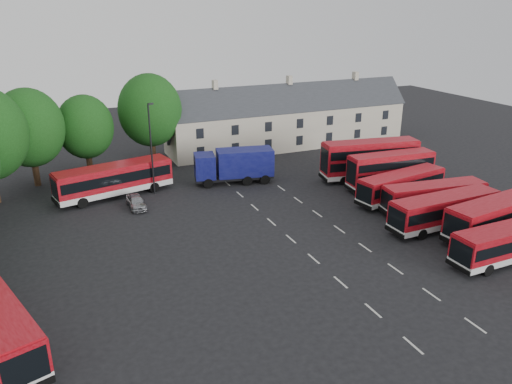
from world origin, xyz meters
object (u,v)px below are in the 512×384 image
box_truck (235,164)px  lamppost (151,147)px  bus_row_a (511,240)px  silver_car (136,202)px  bus_dd_south (391,169)px

box_truck → lamppost: bearing=-168.9°
box_truck → lamppost: lamppost is taller
bus_row_a → box_truck: (-13.14, 26.37, 0.38)m
silver_car → bus_dd_south: bearing=-12.7°
silver_car → lamppost: size_ratio=0.39×
bus_dd_south → bus_row_a: bearing=-92.4°
bus_row_a → lamppost: bearing=129.5°
bus_row_a → bus_dd_south: bearing=83.0°
bus_dd_south → box_truck: bearing=153.7°
lamppost → silver_car: bearing=-128.5°
silver_car → lamppost: bearing=50.6°
box_truck → lamppost: (-9.38, 0.13, 3.07)m
silver_car → lamppost: (2.62, 3.30, 4.60)m
bus_row_a → box_truck: box_truck is taller
bus_row_a → box_truck: size_ratio=1.15×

